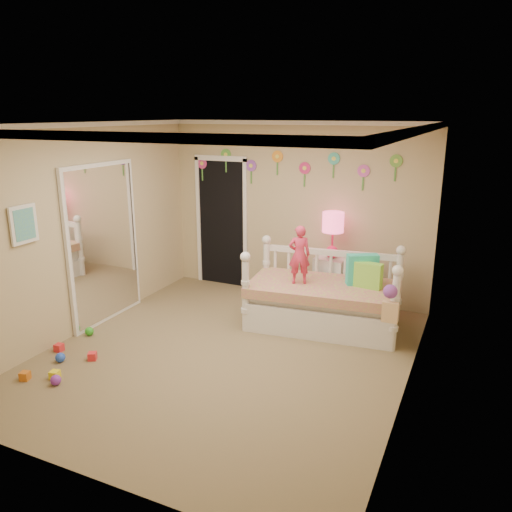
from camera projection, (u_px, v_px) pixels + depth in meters
The scene contains 18 objects.
floor at pixel (227, 355), 5.85m from camera, with size 4.00×4.50×0.01m, color #7F684C.
ceiling at pixel (223, 124), 5.13m from camera, with size 4.00×4.50×0.01m, color white.
back_wall at pixel (296, 211), 7.46m from camera, with size 4.00×0.01×2.60m, color tan.
left_wall at pixel (83, 230), 6.29m from camera, with size 0.01×4.50×2.60m, color tan.
right_wall at pixel (415, 270), 4.69m from camera, with size 0.01×4.50×2.60m, color tan.
crown_molding at pixel (223, 127), 5.14m from camera, with size 4.00×4.50×0.06m, color white, non-canonical shape.
daybed at pixel (324, 288), 6.51m from camera, with size 1.94×1.04×1.05m, color white, non-canonical shape.
pillow_turquoise at pixel (362, 269), 6.42m from camera, with size 0.39×0.14×0.39m, color #2AD4A9.
pillow_lime at pixel (368, 275), 6.30m from camera, with size 0.34×0.13×0.32m, color #90E746.
child at pixel (299, 255), 6.40m from camera, with size 0.28×0.18×0.76m, color #E9355A.
nightstand at pixel (330, 282), 7.23m from camera, with size 0.43×0.33×0.72m, color white.
table_lamp at pixel (333, 228), 7.01m from camera, with size 0.30×0.30×0.66m.
closet_doorway at pixel (221, 222), 8.02m from camera, with size 0.90×0.04×2.07m, color black.
flower_decals at pixel (291, 167), 7.31m from camera, with size 3.40×0.02×0.50m, color #B2668C, non-canonical shape.
mirror_closet at pixel (104, 244), 6.60m from camera, with size 0.07×1.30×2.10m, color white.
wall_picture at pixel (24, 224), 5.42m from camera, with size 0.05×0.34×0.42m, color white.
hanging_bag at pixel (389, 305), 5.63m from camera, with size 0.20×0.16×0.36m, color beige, non-canonical shape.
toy_scatter at pixel (70, 352), 5.78m from camera, with size 0.80×1.30×0.11m, color #996666, non-canonical shape.
Camera 1 is at (2.51, -4.69, 2.71)m, focal length 35.35 mm.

